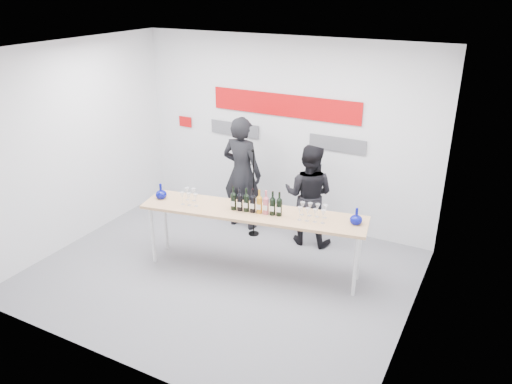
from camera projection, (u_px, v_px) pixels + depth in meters
ground at (222, 273)px, 6.92m from camera, size 5.00×5.00×0.00m
back_wall at (284, 133)px, 7.95m from camera, size 5.00×0.04×3.00m
signage at (281, 114)px, 7.83m from camera, size 3.38×0.02×0.79m
tasting_table at (253, 216)px, 6.67m from camera, size 3.10×1.15×0.91m
wine_bottles at (256, 201)px, 6.54m from camera, size 0.71×0.20×0.33m
decanter_left at (161, 191)px, 6.99m from camera, size 0.16×0.16×0.21m
decanter_right at (356, 216)px, 6.26m from camera, size 0.16×0.16×0.21m
glasses_left at (190, 197)px, 6.83m from camera, size 0.29×0.24×0.18m
glasses_right at (312, 212)px, 6.38m from camera, size 0.39×0.28×0.18m
presenter_left at (242, 173)px, 7.91m from camera, size 0.68×0.46×1.84m
presenter_right at (309, 195)px, 7.46m from camera, size 0.82×0.67×1.57m
mic_stand at (254, 209)px, 7.80m from camera, size 0.17×0.17×1.43m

